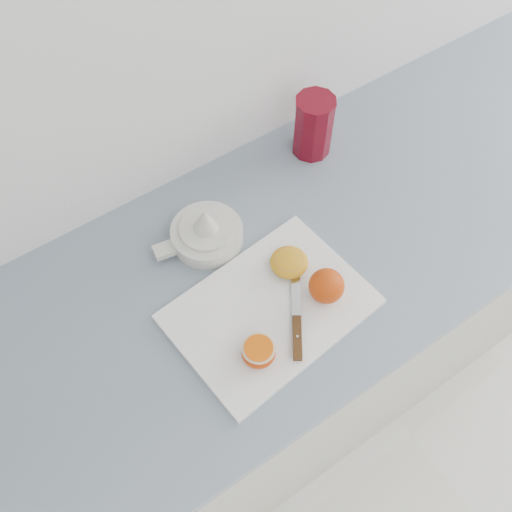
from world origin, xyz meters
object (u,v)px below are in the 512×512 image
object	(u,v)px
citrus_juicer	(206,233)
cutting_board	(270,309)
red_tumbler	(313,128)
counter	(293,330)
half_orange	(259,352)

from	to	relation	value
citrus_juicer	cutting_board	bearing A→B (deg)	-85.86
citrus_juicer	red_tumbler	xyz separation A→B (m)	(0.34, 0.08, 0.04)
counter	cutting_board	size ratio (longest dim) A/B	6.48
counter	red_tumbler	size ratio (longest dim) A/B	16.15
red_tumbler	cutting_board	bearing A→B (deg)	-137.57
counter	half_orange	bearing A→B (deg)	-144.58
half_orange	citrus_juicer	size ratio (longest dim) A/B	0.33
counter	citrus_juicer	world-z (taller)	citrus_juicer
cutting_board	half_orange	distance (m)	0.11
cutting_board	red_tumbler	bearing A→B (deg)	42.43
cutting_board	red_tumbler	size ratio (longest dim) A/B	2.49
citrus_juicer	half_orange	bearing A→B (deg)	-101.96
cutting_board	citrus_juicer	bearing A→B (deg)	94.14
half_orange	citrus_juicer	world-z (taller)	citrus_juicer
half_orange	cutting_board	bearing A→B (deg)	43.07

